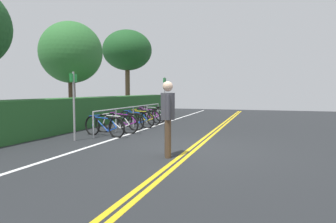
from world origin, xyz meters
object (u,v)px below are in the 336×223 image
bicycle_1 (116,124)px  bicycle_6 (153,114)px  bicycle_3 (136,119)px  bicycle_5 (149,116)px  bike_rack (133,112)px  bicycle_2 (123,121)px  tree_mid (71,53)px  bicycle_0 (104,126)px  pedestrian (168,113)px  tree_far_right (127,51)px  bicycle_4 (143,117)px  sign_post_far (165,93)px  sign_post_near (74,99)px

bicycle_1 → bicycle_6: bicycle_6 is taller
bicycle_3 → bicycle_5: bearing=3.7°
bicycle_1 → bicycle_3: bicycle_3 is taller
bike_rack → bicycle_3: bearing=-81.6°
bicycle_2 → tree_mid: tree_mid is taller
bicycle_1 → bicycle_0: bearing=178.3°
bicycle_1 → pedestrian: pedestrian is taller
bicycle_6 → pedestrian: 8.03m
bicycle_3 → tree_far_right: 8.61m
bicycle_2 → bicycle_4: 1.75m
pedestrian → sign_post_far: bearing=19.2°
bicycle_0 → bicycle_2: (1.63, 0.13, -0.00)m
bicycle_6 → tree_far_right: bearing=38.7°
bicycle_4 → bicycle_5: bearing=3.9°
sign_post_far → bicycle_4: bearing=-178.0°
bicycle_0 → bicycle_6: size_ratio=1.05×
sign_post_near → pedestrian: bearing=-109.4°
bicycle_3 → sign_post_near: 3.77m
bicycle_4 → tree_mid: (-0.11, 3.55, 2.93)m
bicycle_1 → sign_post_near: bearing=168.0°
sign_post_far → tree_far_right: tree_far_right is taller
bicycle_0 → sign_post_far: 6.78m
pedestrian → tree_mid: tree_mid is taller
bicycle_5 → tree_far_right: bearing=34.7°
bicycle_1 → bicycle_6: (4.30, 0.28, 0.04)m
bicycle_5 → bicycle_6: size_ratio=1.02×
sign_post_far → tree_mid: bearing=134.9°
tree_mid → bicycle_3: bearing=-101.3°
bicycle_2 → sign_post_near: sign_post_near is taller
bicycle_5 → pedestrian: size_ratio=0.99×
bicycle_1 → tree_mid: 5.27m
bicycle_6 → tree_far_right: tree_far_right is taller
bicycle_5 → tree_far_right: tree_far_right is taller
bicycle_0 → bicycle_1: bicycle_1 is taller
pedestrian → sign_post_far: (8.95, 3.11, 0.37)m
bicycle_1 → tree_mid: (2.48, 3.63, 2.92)m
bicycle_0 → tree_far_right: 10.75m
bicycle_1 → bicycle_6: size_ratio=1.05×
bicycle_4 → sign_post_near: bearing=175.9°
bicycle_3 → sign_post_far: size_ratio=0.78×
sign_post_near → bicycle_2: bearing=-5.3°
bicycle_0 → sign_post_near: bearing=160.8°
bike_rack → sign_post_near: size_ratio=2.94×
bike_rack → sign_post_far: sign_post_far is taller
bike_rack → tree_mid: 4.42m
bicycle_5 → sign_post_far: (2.48, 0.06, 1.01)m
bicycle_3 → bicycle_1: bearing=-179.1°
bicycle_4 → bicycle_5: 0.84m
bicycle_5 → tree_mid: (-0.95, 3.49, 2.91)m
tree_far_right → pedestrian: bearing=-150.3°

